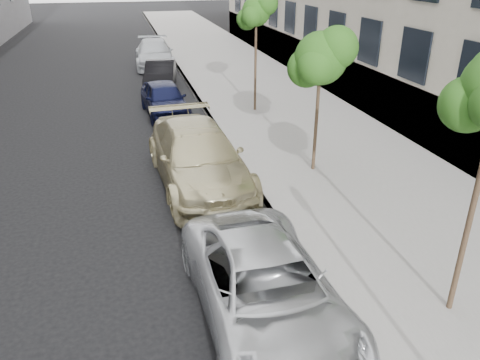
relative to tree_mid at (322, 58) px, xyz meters
name	(u,v)px	position (x,y,z in m)	size (l,w,h in m)	color
sidewalk	(230,66)	(1.07, 16.00, -3.38)	(6.40, 72.00, 0.14)	gray
curb	(179,69)	(-2.05, 16.00, -3.38)	(0.15, 72.00, 0.14)	#9E9B93
tree_mid	(322,58)	(0.00, 0.00, 0.00)	(1.79, 1.59, 4.20)	#38281C
tree_far	(257,12)	(0.00, 6.50, 0.63)	(1.52, 1.32, 4.71)	#38281C
minivan	(266,289)	(-3.33, -5.86, -2.76)	(2.30, 4.99, 1.39)	silver
suv	(198,157)	(-3.51, 0.11, -2.62)	(2.34, 5.75, 1.67)	#C4BA8C
sedan_blue	(164,99)	(-3.77, 7.11, -2.76)	(1.64, 4.07, 1.39)	black
sedan_black	(160,75)	(-3.49, 11.80, -2.78)	(1.43, 4.10, 1.35)	black
sedan_rear	(154,54)	(-3.33, 17.39, -2.67)	(2.20, 5.42, 1.57)	#AFB3B8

